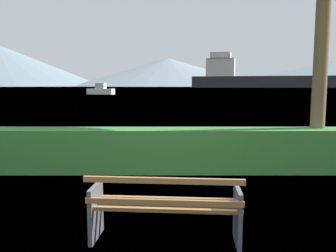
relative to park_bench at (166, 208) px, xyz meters
name	(u,v)px	position (x,y,z in m)	size (l,w,h in m)	color
ground_plane	(167,240)	(0.00, 0.06, -0.43)	(1400.00, 1400.00, 0.00)	olive
water_surface	(169,87)	(0.00, 306.72, -0.43)	(620.00, 620.00, 0.00)	#7A99A8
park_bench	(166,208)	(0.00, 0.00, 0.00)	(1.84, 0.71, 0.87)	olive
hedge_row	(168,150)	(0.00, 3.41, 0.04)	(13.75, 0.74, 0.94)	#387A33
cargo_ship_large	(260,78)	(68.79, 255.74, 7.03)	(118.71, 44.54, 26.66)	#232328
sailboat_mid	(102,90)	(-13.76, 65.99, 0.38)	(5.85, 3.31, 2.28)	silver
distant_hills	(148,69)	(-33.76, 546.74, 26.49)	(904.20, 378.08, 67.98)	slate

